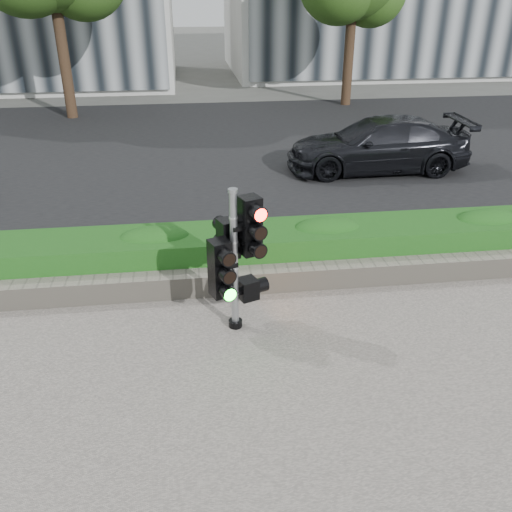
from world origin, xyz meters
The scene contains 7 objects.
ground centered at (0.00, 0.00, 0.00)m, with size 120.00×120.00×0.00m, color #51514C.
road centered at (0.00, 10.00, 0.01)m, with size 60.00×13.00×0.02m, color black.
curb centered at (0.00, 3.15, 0.06)m, with size 60.00×0.25×0.12m, color gray.
stone_wall centered at (0.00, 1.90, 0.20)m, with size 12.00×0.32×0.34m, color gray.
hedge centered at (0.00, 2.55, 0.37)m, with size 12.00×1.00×0.68m, color #358829.
traffic_signal centered at (-0.11, 1.00, 1.10)m, with size 0.71×0.62×1.94m.
car_dark centered at (3.96, 7.38, 0.66)m, with size 1.78×4.38×1.27m, color black.
Camera 1 is at (-0.63, -5.08, 4.12)m, focal length 38.00 mm.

